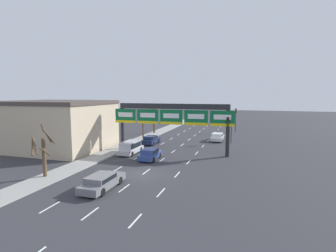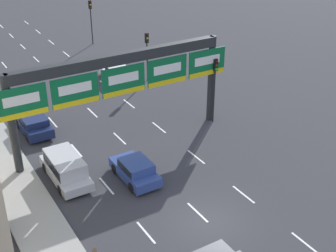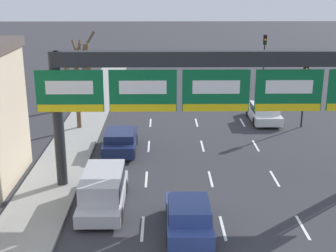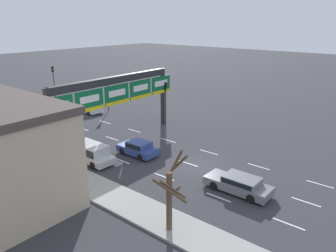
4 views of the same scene
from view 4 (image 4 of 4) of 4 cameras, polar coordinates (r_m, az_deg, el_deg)
The scene contains 13 objects.
ground_plane at distance 28.33m, azimuth 5.24°, elevation -7.06°, with size 220.00×220.00×0.00m, color #333338.
sidewalk_left at distance 22.87m, azimuth -6.46°, elevation -13.48°, with size 2.80×110.00×0.15m.
lane_dashes at distance 36.99m, azimuth -12.29°, elevation -1.28°, with size 6.72×67.00×0.01m.
sign_gantry at distance 33.11m, azimuth -9.20°, elevation 5.94°, with size 16.51×0.70×6.67m.
car_blue at distance 30.37m, azimuth -5.25°, elevation -3.79°, with size 1.81×3.91×1.37m.
car_grey at distance 24.60m, azimuth 12.28°, elevation -9.75°, with size 1.90×4.88×1.27m.
car_white at distance 45.54m, azimuth -13.73°, elevation 3.19°, with size 1.94×4.38×1.31m.
car_navy at distance 35.44m, azimuth -20.21°, elevation -1.64°, with size 1.86×4.10×1.34m.
suv_silver at distance 29.64m, azimuth -13.37°, elevation -4.38°, with size 1.91×4.76×1.66m.
traffic_light_near_gantry at distance 38.36m, azimuth -0.40°, elevation 5.42°, with size 0.30×0.35×5.07m.
traffic_light_mid_block at distance 55.69m, azimuth -19.35°, elevation 8.30°, with size 0.30×0.35×4.94m.
traffic_light_far_end at distance 45.32m, azimuth -10.50°, elevation 6.61°, with size 0.30×0.35×4.51m.
tree_bare_closest at distance 19.08m, azimuth 0.51°, elevation -11.72°, with size 2.19×2.14×5.07m.
Camera 4 is at (-21.38, -14.21, 12.00)m, focal length 35.00 mm.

